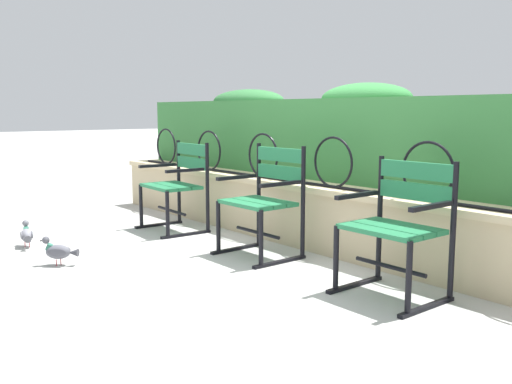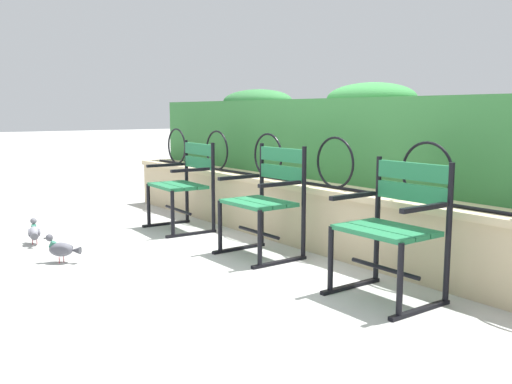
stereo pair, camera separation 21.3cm
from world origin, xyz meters
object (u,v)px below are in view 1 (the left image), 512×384
park_chair_centre (265,198)px  pigeon_near_chairs (59,251)px  park_chair_left (178,183)px  park_chair_right (399,223)px  pigeon_far_side (27,235)px

park_chair_centre → pigeon_near_chairs: 1.64m
park_chair_left → park_chair_right: park_chair_left is taller
pigeon_near_chairs → pigeon_far_side: size_ratio=0.83×
pigeon_near_chairs → pigeon_far_side: (-0.74, -0.01, 0.00)m
park_chair_centre → pigeon_near_chairs: (-0.75, -1.42, -0.36)m
park_chair_left → park_chair_centre: 1.30m
park_chair_centre → pigeon_far_side: 2.10m
pigeon_far_side → park_chair_centre: bearing=43.6°
pigeon_near_chairs → park_chair_left: bearing=111.4°
pigeon_far_side → park_chair_left: bearing=82.0°
park_chair_left → pigeon_near_chairs: park_chair_left is taller
park_chair_centre → park_chair_right: 1.30m
park_chair_right → pigeon_far_side: size_ratio=3.00×
pigeon_near_chairs → pigeon_far_side: bearing=-179.6°
park_chair_left → pigeon_far_side: (-0.20, -1.40, -0.36)m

